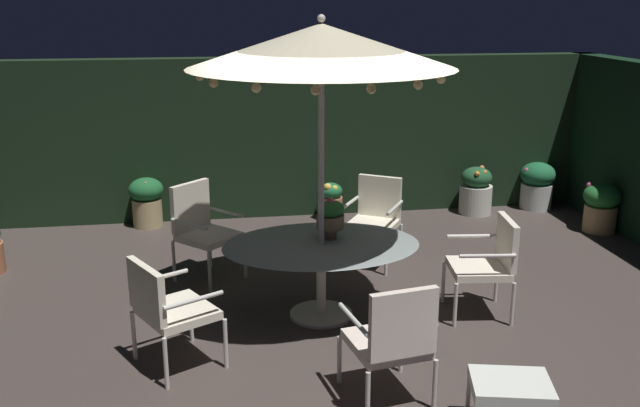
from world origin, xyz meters
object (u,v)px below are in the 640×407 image
Objects in this scene: patio_chair_east at (166,305)px; potted_plant_back_center at (331,200)px; centerpiece_planter at (330,215)px; patio_chair_north at (375,215)px; patio_umbrella at (321,46)px; patio_chair_southeast at (393,337)px; patio_chair_northeast at (201,225)px; ottoman_footrest at (511,388)px; potted_plant_right_near at (476,190)px; potted_plant_left_near at (147,200)px; potted_plant_back_left at (601,206)px; patio_chair_south at (489,259)px; potted_plant_right_far at (537,184)px; patio_dining_table at (321,255)px.

potted_plant_back_center is at bearing 62.27° from patio_chair_east.
patio_chair_north is (0.73, 1.25, -0.41)m from centerpiece_planter.
patio_umbrella reaches higher than patio_chair_southeast.
patio_chair_northeast is (-1.96, -0.22, 0.04)m from patio_chair_north.
potted_plant_right_near is (1.68, 5.05, -0.02)m from ottoman_footrest.
patio_chair_east is at bearing -83.05° from potted_plant_left_near.
centerpiece_planter reaches higher than potted_plant_back_left.
potted_plant_left_near is 2.47m from potted_plant_back_center.
patio_chair_northeast is 1.62× the size of potted_plant_back_left.
centerpiece_planter is 0.62× the size of potted_plant_back_left.
patio_chair_south is 1.98m from ottoman_footrest.
patio_chair_southeast reaches higher than potted_plant_back_center.
centerpiece_planter is 0.60× the size of potted_plant_right_far.
patio_chair_northeast reaches higher than potted_plant_back_left.
patio_dining_table is 1.92m from patio_umbrella.
ottoman_footrest is 0.93× the size of potted_plant_right_far.
potted_plant_right_far reaches higher than potted_plant_back_center.
patio_umbrella is 4.22m from potted_plant_left_near.
potted_plant_left_near is at bearing 110.81° from patio_chair_northeast.
ottoman_footrest is at bearing -85.54° from potted_plant_back_center.
patio_umbrella reaches higher than patio_dining_table.
patio_chair_northeast is at bearing 82.05° from patio_chair_east.
patio_chair_east is (-1.49, -0.89, -0.41)m from centerpiece_planter.
patio_chair_east is 1.41× the size of potted_plant_left_near.
patio_umbrella is at bearing -54.93° from patio_dining_table.
patio_chair_northeast is at bearing -69.19° from potted_plant_left_near.
potted_plant_right_near is at bearing -0.97° from potted_plant_back_center.
ottoman_footrest is (0.90, -2.19, -0.62)m from centerpiece_planter.
patio_chair_northeast is at bearing 134.35° from patio_umbrella.
centerpiece_planter reaches higher than patio_chair_south.
potted_plant_right_far is 1.05× the size of potted_plant_back_left.
potted_plant_left_near is at bearing 118.97° from ottoman_footrest.
ottoman_footrest is 1.18× the size of potted_plant_back_center.
potted_plant_left_near is 1.02× the size of potted_plant_back_left.
patio_chair_southeast reaches higher than potted_plant_right_far.
ottoman_footrest is (2.12, -3.22, -0.25)m from patio_chair_northeast.
potted_plant_right_far is at bearing 54.27° from patio_chair_southeast.
patio_umbrella is (0.00, -0.00, 1.92)m from patio_dining_table.
patio_dining_table is 4.78m from potted_plant_right_far.
potted_plant_back_center is 3.55m from potted_plant_back_left.
patio_chair_north reaches higher than potted_plant_back_center.
patio_chair_southeast is at bearing -133.15° from patio_chair_south.
patio_chair_south reaches higher than ottoman_footrest.
patio_chair_northeast is 1.07× the size of patio_chair_southeast.
centerpiece_planter is at bearing 48.27° from patio_dining_table.
patio_chair_south is 1.52× the size of ottoman_footrest.
patio_chair_north reaches higher than patio_chair_south.
potted_plant_back_center is at bearing 47.29° from patio_chair_northeast.
patio_dining_table is 2.87× the size of potted_plant_back_left.
patio_dining_table is 4.02m from potted_plant_right_near.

